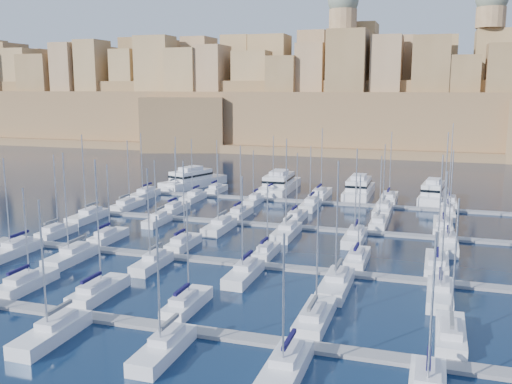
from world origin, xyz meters
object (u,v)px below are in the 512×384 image
(sailboat_4, at_px, (315,317))
(motor_yacht_a, at_px, (193,180))
(motor_yacht_d, at_px, (433,194))
(sailboat_2, at_px, (99,291))
(motor_yacht_b, at_px, (279,184))
(motor_yacht_c, at_px, (359,189))

(sailboat_4, bearing_deg, motor_yacht_a, 122.36)
(motor_yacht_a, height_order, motor_yacht_d, same)
(sailboat_2, relative_size, motor_yacht_b, 0.82)
(sailboat_2, xyz_separation_m, sailboat_4, (25.16, 0.05, -0.02))
(sailboat_2, bearing_deg, sailboat_4, 0.11)
(motor_yacht_c, xyz_separation_m, motor_yacht_d, (15.61, -0.95, 0.00))
(motor_yacht_c, bearing_deg, sailboat_4, -85.94)
(motor_yacht_d, bearing_deg, sailboat_2, -117.28)
(motor_yacht_d, bearing_deg, motor_yacht_a, 178.43)
(motor_yacht_a, height_order, motor_yacht_c, same)
(sailboat_2, distance_m, motor_yacht_b, 71.39)
(motor_yacht_a, height_order, motor_yacht_b, same)
(sailboat_4, height_order, motor_yacht_c, sailboat_4)
(motor_yacht_d, bearing_deg, motor_yacht_b, 176.66)
(sailboat_4, height_order, motor_yacht_a, sailboat_4)
(motor_yacht_b, bearing_deg, sailboat_4, -71.90)
(sailboat_2, relative_size, sailboat_4, 1.16)
(motor_yacht_b, relative_size, motor_yacht_c, 1.13)
(sailboat_4, bearing_deg, motor_yacht_d, 81.29)
(motor_yacht_a, relative_size, motor_yacht_d, 1.23)
(motor_yacht_c, bearing_deg, sailboat_2, -106.00)
(sailboat_2, xyz_separation_m, motor_yacht_b, (1.84, 71.36, 0.96))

